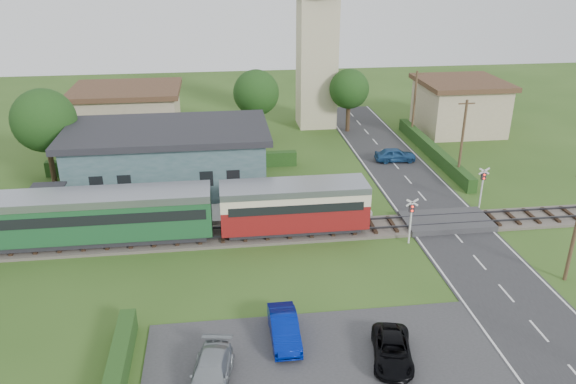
{
  "coord_description": "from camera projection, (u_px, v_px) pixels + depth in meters",
  "views": [
    {
      "loc": [
        -5.9,
        -32.41,
        18.12
      ],
      "look_at": [
        -1.22,
        4.0,
        2.29
      ],
      "focal_mm": 35.0,
      "sensor_mm": 36.0,
      "label": 1
    }
  ],
  "objects": [
    {
      "name": "ground",
      "position": [
        314.0,
        246.0,
        37.39
      ],
      "size": [
        120.0,
        120.0,
        0.0
      ],
      "primitive_type": "plane",
      "color": "#2D4C19"
    },
    {
      "name": "railway_track",
      "position": [
        309.0,
        231.0,
        39.17
      ],
      "size": [
        76.0,
        3.2,
        0.49
      ],
      "color": "#4C443D",
      "rests_on": "ground"
    },
    {
      "name": "road",
      "position": [
        457.0,
        237.0,
        38.55
      ],
      "size": [
        6.0,
        70.0,
        0.05
      ],
      "primitive_type": "cube",
      "color": "#28282B",
      "rests_on": "ground"
    },
    {
      "name": "car_park",
      "position": [
        326.0,
        370.0,
        26.27
      ],
      "size": [
        17.0,
        9.0,
        0.08
      ],
      "primitive_type": "cube",
      "color": "#333335",
      "rests_on": "ground"
    },
    {
      "name": "crossing_deck",
      "position": [
        446.0,
        221.0,
        40.29
      ],
      "size": [
        6.2,
        3.4,
        0.45
      ],
      "primitive_type": "cube",
      "color": "#333335",
      "rests_on": "ground"
    },
    {
      "name": "platform",
      "position": [
        167.0,
        218.0,
        40.86
      ],
      "size": [
        30.0,
        3.0,
        0.45
      ],
      "primitive_type": "cube",
      "color": "gray",
      "rests_on": "ground"
    },
    {
      "name": "equipment_hut",
      "position": [
        49.0,
        204.0,
        39.32
      ],
      "size": [
        2.3,
        2.3,
        2.55
      ],
      "color": "#C7B894",
      "rests_on": "platform"
    },
    {
      "name": "station_building",
      "position": [
        169.0,
        159.0,
        45.16
      ],
      "size": [
        16.0,
        9.0,
        5.3
      ],
      "color": "#345356",
      "rests_on": "ground"
    },
    {
      "name": "train",
      "position": [
        37.0,
        219.0,
        36.26
      ],
      "size": [
        43.2,
        2.9,
        3.4
      ],
      "color": "#232328",
      "rests_on": "ground"
    },
    {
      "name": "church_tower",
      "position": [
        317.0,
        32.0,
        59.43
      ],
      "size": [
        6.0,
        6.0,
        17.6
      ],
      "color": "#C7B894",
      "rests_on": "ground"
    },
    {
      "name": "house_west",
      "position": [
        128.0,
        114.0,
        57.3
      ],
      "size": [
        10.8,
        8.8,
        5.5
      ],
      "color": "tan",
      "rests_on": "ground"
    },
    {
      "name": "house_east",
      "position": [
        459.0,
        105.0,
        60.48
      ],
      "size": [
        8.8,
        8.8,
        5.5
      ],
      "color": "tan",
      "rests_on": "ground"
    },
    {
      "name": "hedge_carpark",
      "position": [
        116.0,
        379.0,
        24.93
      ],
      "size": [
        0.8,
        9.0,
        1.2
      ],
      "primitive_type": "cube",
      "color": "#193814",
      "rests_on": "ground"
    },
    {
      "name": "hedge_roadside",
      "position": [
        432.0,
        151.0,
        53.39
      ],
      "size": [
        0.8,
        18.0,
        1.2
      ],
      "primitive_type": "cube",
      "color": "#193814",
      "rests_on": "ground"
    },
    {
      "name": "hedge_station",
      "position": [
        174.0,
        163.0,
        50.08
      ],
      "size": [
        22.0,
        0.8,
        1.3
      ],
      "primitive_type": "cube",
      "color": "#193814",
      "rests_on": "ground"
    },
    {
      "name": "tree_a",
      "position": [
        44.0,
        121.0,
        45.67
      ],
      "size": [
        5.2,
        5.2,
        8.0
      ],
      "color": "#332316",
      "rests_on": "ground"
    },
    {
      "name": "tree_b",
      "position": [
        256.0,
        93.0,
        56.12
      ],
      "size": [
        4.6,
        4.6,
        7.34
      ],
      "color": "#332316",
      "rests_on": "ground"
    },
    {
      "name": "tree_c",
      "position": [
        349.0,
        89.0,
        59.25
      ],
      "size": [
        4.2,
        4.2,
        6.78
      ],
      "color": "#332316",
      "rests_on": "ground"
    },
    {
      "name": "utility_pole_c",
      "position": [
        462.0,
        140.0,
        46.72
      ],
      "size": [
        1.4,
        0.22,
        7.0
      ],
      "color": "#473321",
      "rests_on": "ground"
    },
    {
      "name": "utility_pole_d",
      "position": [
        414.0,
        104.0,
        57.65
      ],
      "size": [
        1.4,
        0.22,
        7.0
      ],
      "color": "#473321",
      "rests_on": "ground"
    },
    {
      "name": "crossing_signal_near",
      "position": [
        411.0,
        214.0,
        36.92
      ],
      "size": [
        0.84,
        0.28,
        3.28
      ],
      "color": "silver",
      "rests_on": "ground"
    },
    {
      "name": "crossing_signal_far",
      "position": [
        483.0,
        182.0,
        42.13
      ],
      "size": [
        0.84,
        0.28,
        3.28
      ],
      "color": "silver",
      "rests_on": "ground"
    },
    {
      "name": "streetlamp_west",
      "position": [
        43.0,
        128.0,
        51.82
      ],
      "size": [
        0.3,
        0.3,
        5.15
      ],
      "color": "#3F3F47",
      "rests_on": "ground"
    },
    {
      "name": "streetlamp_east",
      "position": [
        414.0,
        97.0,
        62.65
      ],
      "size": [
        0.3,
        0.3,
        5.15
      ],
      "color": "#3F3F47",
      "rests_on": "ground"
    },
    {
      "name": "car_on_road",
      "position": [
        395.0,
        155.0,
        52.04
      ],
      "size": [
        3.85,
        1.71,
        1.29
      ],
      "primitive_type": "imported",
      "rotation": [
        0.0,
        0.0,
        1.52
      ],
      "color": "navy",
      "rests_on": "road"
    },
    {
      "name": "car_park_blue",
      "position": [
        284.0,
        328.0,
        28.08
      ],
      "size": [
        1.39,
        3.93,
        1.29
      ],
      "primitive_type": "imported",
      "rotation": [
        0.0,
        0.0,
        0.0
      ],
      "color": "#00137A",
      "rests_on": "car_park"
    },
    {
      "name": "car_park_silver",
      "position": [
        211.0,
        374.0,
        25.09
      ],
      "size": [
        2.43,
        4.48,
        1.23
      ],
      "primitive_type": "imported",
      "rotation": [
        0.0,
        0.0,
        -0.17
      ],
      "color": "#90969C",
      "rests_on": "car_park"
    },
    {
      "name": "car_park_dark",
      "position": [
        392.0,
        350.0,
        26.69
      ],
      "size": [
        2.61,
        4.21,
        1.09
      ],
      "primitive_type": "imported",
      "rotation": [
        0.0,
        0.0,
        -0.22
      ],
      "color": "black",
      "rests_on": "car_park"
    },
    {
      "name": "pedestrian_near",
      "position": [
        237.0,
        199.0,
        41.25
      ],
      "size": [
        0.69,
        0.52,
        1.73
      ],
      "primitive_type": "imported",
      "rotation": [
        0.0,
        0.0,
        3.33
      ],
      "color": "gray",
      "rests_on": "platform"
    },
    {
      "name": "pedestrian_far",
      "position": [
        92.0,
        205.0,
        40.19
      ],
      "size": [
        0.71,
        0.89,
        1.78
      ],
      "primitive_type": "imported",
      "rotation": [
        0.0,
        0.0,
        1.53
      ],
      "color": "gray",
      "rests_on": "platform"
    }
  ]
}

